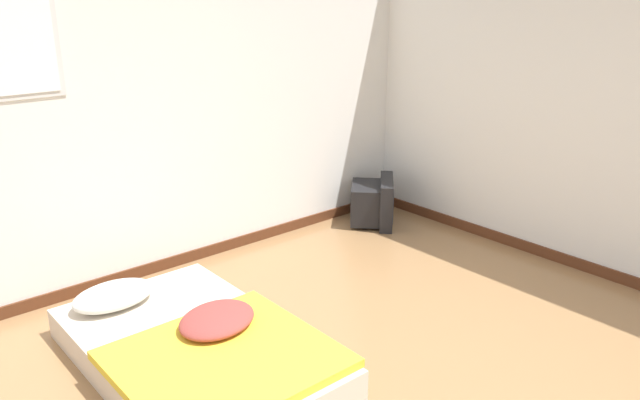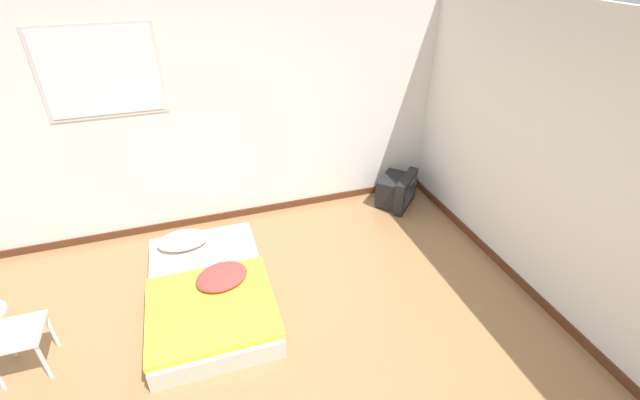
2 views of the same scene
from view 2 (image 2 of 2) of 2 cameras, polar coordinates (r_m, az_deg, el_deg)
wall_back at (r=4.86m, az=-15.67°, el=10.27°), size 7.92×0.08×2.60m
wall_right at (r=3.83m, az=36.02°, el=-1.31°), size 0.08×7.96×2.60m
mattress_bed at (r=4.29m, az=-14.63°, el=-11.41°), size 1.11×1.79×0.33m
crt_tv at (r=5.57m, az=10.25°, el=1.32°), size 0.64×0.63×0.43m
side_stool at (r=4.20m, az=-35.23°, el=-14.90°), size 0.38×0.38×0.40m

